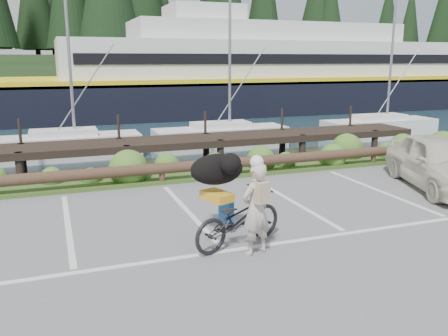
{
  "coord_description": "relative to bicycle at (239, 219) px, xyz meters",
  "views": [
    {
      "loc": [
        -2.76,
        -7.88,
        3.37
      ],
      "look_at": [
        0.64,
        1.41,
        1.1
      ],
      "focal_mm": 38.0,
      "sensor_mm": 36.0,
      "label": 1
    }
  ],
  "objects": [
    {
      "name": "ground",
      "position": [
        -0.33,
        0.23,
        -0.52
      ],
      "size": [
        72.0,
        72.0,
        0.0
      ],
      "primitive_type": "plane",
      "color": "slate"
    },
    {
      "name": "log_rail",
      "position": [
        -0.33,
        4.83,
        -0.52
      ],
      "size": [
        32.0,
        0.3,
        0.6
      ],
      "primitive_type": null,
      "color": "#443021",
      "rests_on": "ground"
    },
    {
      "name": "vegetation_strip",
      "position": [
        -0.33,
        5.53,
        -0.47
      ],
      "size": [
        34.0,
        1.6,
        0.1
      ],
      "primitive_type": "cube",
      "color": "#3D5B21",
      "rests_on": "ground"
    },
    {
      "name": "parked_car",
      "position": [
        6.53,
        1.9,
        0.19
      ],
      "size": [
        2.94,
        4.51,
        1.43
      ],
      "primitive_type": "imported",
      "rotation": [
        0.0,
        0.0,
        -0.33
      ],
      "color": "beige",
      "rests_on": "ground"
    },
    {
      "name": "cyclist",
      "position": [
        0.15,
        -0.44,
        0.3
      ],
      "size": [
        0.7,
        0.57,
        1.65
      ],
      "primitive_type": "imported",
      "rotation": [
        0.0,
        0.0,
        3.48
      ],
      "color": "beige",
      "rests_on": "ground"
    },
    {
      "name": "harbor_backdrop",
      "position": [
        0.07,
        78.64,
        -0.52
      ],
      "size": [
        170.0,
        160.0,
        30.0
      ],
      "color": "#182F3A",
      "rests_on": "ground"
    },
    {
      "name": "dog",
      "position": [
        -0.21,
        0.6,
        0.82
      ],
      "size": [
        0.82,
        1.15,
        0.6
      ],
      "primitive_type": "ellipsoid",
      "rotation": [
        0.0,
        0.0,
        1.91
      ],
      "color": "black",
      "rests_on": "bicycle"
    },
    {
      "name": "bicycle",
      "position": [
        0.0,
        0.0,
        0.0
      ],
      "size": [
        2.1,
        1.3,
        1.04
      ],
      "primitive_type": "imported",
      "rotation": [
        0.0,
        0.0,
        1.91
      ],
      "color": "black",
      "rests_on": "ground"
    }
  ]
}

